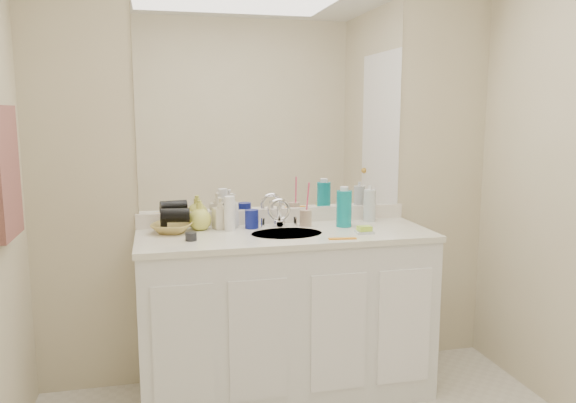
% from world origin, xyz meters
% --- Properties ---
extents(wall_back, '(2.60, 0.02, 2.40)m').
position_xyz_m(wall_back, '(0.00, 1.30, 1.20)').
color(wall_back, beige).
rests_on(wall_back, floor).
extents(vanity_cabinet, '(1.50, 0.55, 0.85)m').
position_xyz_m(vanity_cabinet, '(0.00, 1.02, 0.42)').
color(vanity_cabinet, white).
rests_on(vanity_cabinet, floor).
extents(countertop, '(1.52, 0.57, 0.03)m').
position_xyz_m(countertop, '(0.00, 1.02, 0.86)').
color(countertop, white).
rests_on(countertop, vanity_cabinet).
extents(backsplash, '(1.52, 0.03, 0.08)m').
position_xyz_m(backsplash, '(0.00, 1.29, 0.92)').
color(backsplash, white).
rests_on(backsplash, countertop).
extents(sink_basin, '(0.37, 0.37, 0.02)m').
position_xyz_m(sink_basin, '(0.00, 1.00, 0.87)').
color(sink_basin, '#B4AF9D').
rests_on(sink_basin, countertop).
extents(faucet, '(0.02, 0.02, 0.11)m').
position_xyz_m(faucet, '(0.00, 1.18, 0.94)').
color(faucet, silver).
rests_on(faucet, countertop).
extents(mirror, '(1.48, 0.01, 1.20)m').
position_xyz_m(mirror, '(0.00, 1.29, 1.56)').
color(mirror, white).
rests_on(mirror, wall_back).
extents(blue_mug, '(0.08, 0.08, 0.10)m').
position_xyz_m(blue_mug, '(-0.15, 1.17, 0.93)').
color(blue_mug, navy).
rests_on(blue_mug, countertop).
extents(tan_cup, '(0.08, 0.08, 0.09)m').
position_xyz_m(tan_cup, '(0.14, 1.16, 0.92)').
color(tan_cup, tan).
rests_on(tan_cup, countertop).
extents(toothbrush, '(0.02, 0.04, 0.18)m').
position_xyz_m(toothbrush, '(0.15, 1.16, 1.03)').
color(toothbrush, '#EF3E6A').
rests_on(toothbrush, tan_cup).
extents(mouthwash_bottle, '(0.10, 0.10, 0.20)m').
position_xyz_m(mouthwash_bottle, '(0.34, 1.10, 0.98)').
color(mouthwash_bottle, '#0C8C96').
rests_on(mouthwash_bottle, countertop).
extents(clear_pump_bottle, '(0.08, 0.08, 0.18)m').
position_xyz_m(clear_pump_bottle, '(0.53, 1.21, 0.97)').
color(clear_pump_bottle, silver).
rests_on(clear_pump_bottle, countertop).
extents(soap_dish, '(0.10, 0.08, 0.01)m').
position_xyz_m(soap_dish, '(0.39, 0.91, 0.89)').
color(soap_dish, silver).
rests_on(soap_dish, countertop).
extents(green_soap, '(0.07, 0.05, 0.02)m').
position_xyz_m(green_soap, '(0.39, 0.91, 0.90)').
color(green_soap, '#B5E838').
rests_on(green_soap, soap_dish).
extents(orange_comb, '(0.14, 0.04, 0.01)m').
position_xyz_m(orange_comb, '(0.24, 0.81, 0.88)').
color(orange_comb, orange).
rests_on(orange_comb, countertop).
extents(dark_jar, '(0.07, 0.07, 0.04)m').
position_xyz_m(dark_jar, '(-0.49, 0.95, 0.90)').
color(dark_jar, black).
rests_on(dark_jar, countertop).
extents(extra_white_bottle, '(0.07, 0.07, 0.18)m').
position_xyz_m(extra_white_bottle, '(-0.28, 1.14, 0.97)').
color(extra_white_bottle, white).
rests_on(extra_white_bottle, countertop).
extents(soap_bottle_white, '(0.09, 0.09, 0.19)m').
position_xyz_m(soap_bottle_white, '(-0.25, 1.22, 0.97)').
color(soap_bottle_white, silver).
rests_on(soap_bottle_white, countertop).
extents(soap_bottle_cream, '(0.09, 0.09, 0.17)m').
position_xyz_m(soap_bottle_cream, '(-0.32, 1.20, 0.96)').
color(soap_bottle_cream, beige).
rests_on(soap_bottle_cream, countertop).
extents(soap_bottle_yellow, '(0.15, 0.15, 0.16)m').
position_xyz_m(soap_bottle_yellow, '(-0.43, 1.20, 0.96)').
color(soap_bottle_yellow, '#D3D553').
rests_on(soap_bottle_yellow, countertop).
extents(wicker_basket, '(0.26, 0.26, 0.05)m').
position_xyz_m(wicker_basket, '(-0.57, 1.15, 0.91)').
color(wicker_basket, '#AC8F45').
rests_on(wicker_basket, countertop).
extents(hair_dryer, '(0.15, 0.09, 0.07)m').
position_xyz_m(hair_dryer, '(-0.55, 1.15, 0.97)').
color(hair_dryer, black).
rests_on(hair_dryer, wicker_basket).
extents(hand_towel, '(0.04, 0.32, 0.55)m').
position_xyz_m(hand_towel, '(-1.25, 0.77, 1.25)').
color(hand_towel, brown).
rests_on(hand_towel, towel_ring).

